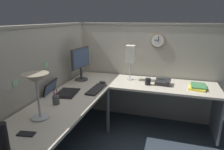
{
  "coord_description": "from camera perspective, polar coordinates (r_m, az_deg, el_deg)",
  "views": [
    {
      "loc": [
        -2.32,
        -0.65,
        1.65
      ],
      "look_at": [
        0.06,
        0.07,
        0.93
      ],
      "focal_mm": 31.54,
      "sensor_mm": 36.0,
      "label": 1
    }
  ],
  "objects": [
    {
      "name": "ground_plane",
      "position": [
        2.92,
        0.95,
        -18.28
      ],
      "size": [
        6.8,
        6.8,
        0.0
      ],
      "primitive_type": "plane",
      "color": "#2D3842"
    },
    {
      "name": "cubicle_wall_back",
      "position": [
        2.62,
        -19.97,
        -3.99
      ],
      "size": [
        2.57,
        0.12,
        1.58
      ],
      "color": "#A8A393",
      "rests_on": "ground"
    },
    {
      "name": "cubicle_wall_right",
      "position": [
        3.32,
        9.53,
        0.99
      ],
      "size": [
        0.12,
        2.37,
        1.58
      ],
      "color": "#A8A393",
      "rests_on": "ground"
    },
    {
      "name": "desk",
      "position": [
        2.47,
        1.16,
        -8.19
      ],
      "size": [
        2.35,
        2.15,
        0.73
      ],
      "color": "beige",
      "rests_on": "ground"
    },
    {
      "name": "monitor",
      "position": [
        3.0,
        -9.05,
        3.91
      ],
      "size": [
        0.46,
        0.2,
        0.5
      ],
      "color": "#38383D",
      "rests_on": "desk"
    },
    {
      "name": "laptop",
      "position": [
        2.6,
        -14.88,
        -4.61
      ],
      "size": [
        0.39,
        0.42,
        0.22
      ],
      "color": "black",
      "rests_on": "desk"
    },
    {
      "name": "keyboard",
      "position": [
        2.63,
        -4.57,
        -4.13
      ],
      "size": [
        0.43,
        0.15,
        0.02
      ],
      "primitive_type": "cube",
      "rotation": [
        0.0,
        0.0,
        -0.03
      ],
      "color": "#232326",
      "rests_on": "desk"
    },
    {
      "name": "computer_mouse",
      "position": [
        2.88,
        -2.78,
        -2.12
      ],
      "size": [
        0.06,
        0.1,
        0.03
      ],
      "primitive_type": "ellipsoid",
      "color": "#232326",
      "rests_on": "desk"
    },
    {
      "name": "desk_lamp_dome",
      "position": [
        1.91,
        -21.08,
        -1.93
      ],
      "size": [
        0.24,
        0.24,
        0.44
      ],
      "color": "#B7BABF",
      "rests_on": "desk"
    },
    {
      "name": "pen_cup",
      "position": [
        2.28,
        -15.96,
        -6.91
      ],
      "size": [
        0.08,
        0.08,
        0.18
      ],
      "color": "#4C4C51",
      "rests_on": "desk"
    },
    {
      "name": "cell_phone",
      "position": [
        1.83,
        -23.63,
        -15.37
      ],
      "size": [
        0.09,
        0.15,
        0.01
      ],
      "primitive_type": "cube",
      "rotation": [
        0.0,
        0.0,
        0.16
      ],
      "color": "black",
      "rests_on": "desk"
    },
    {
      "name": "thermos_flask",
      "position": [
        1.65,
        -29.03,
        -15.58
      ],
      "size": [
        0.07,
        0.07,
        0.22
      ],
      "primitive_type": "cylinder",
      "color": "black",
      "rests_on": "desk"
    },
    {
      "name": "office_phone",
      "position": [
        2.92,
        14.62,
        -2.01
      ],
      "size": [
        0.21,
        0.22,
        0.11
      ],
      "color": "#232326",
      "rests_on": "desk"
    },
    {
      "name": "book_stack",
      "position": [
        2.93,
        23.65,
        -3.13
      ],
      "size": [
        0.31,
        0.26,
        0.04
      ],
      "color": "yellow",
      "rests_on": "desk"
    },
    {
      "name": "desk_lamp_paper",
      "position": [
        2.99,
        5.34,
        5.76
      ],
      "size": [
        0.13,
        0.13,
        0.53
      ],
      "color": "#B7BABF",
      "rests_on": "desk"
    },
    {
      "name": "coffee_mug",
      "position": [
        2.86,
        10.35,
        -1.87
      ],
      "size": [
        0.08,
        0.08,
        0.1
      ],
      "primitive_type": "cylinder",
      "color": "black",
      "rests_on": "desk"
    },
    {
      "name": "wall_clock",
      "position": [
        3.16,
        13.11,
        9.67
      ],
      "size": [
        0.04,
        0.22,
        0.22
      ],
      "color": "olive"
    },
    {
      "name": "pinned_note_leftmost",
      "position": [
        2.57,
        -18.53,
        2.72
      ],
      "size": [
        0.07,
        0.0,
        0.08
      ],
      "primitive_type": "cube",
      "color": "#8CCC99"
    },
    {
      "name": "pinned_note_middle",
      "position": [
        2.2,
        -26.21,
        -2.12
      ],
      "size": [
        0.07,
        0.0,
        0.06
      ],
      "primitive_type": "cube",
      "color": "#8CCC99"
    }
  ]
}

